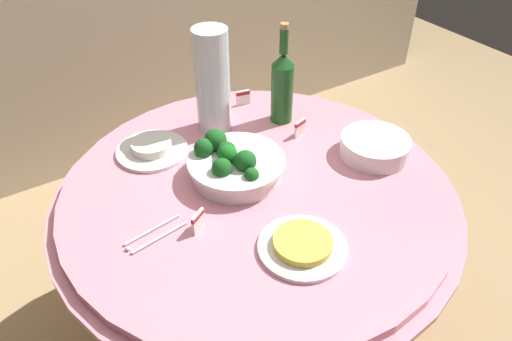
% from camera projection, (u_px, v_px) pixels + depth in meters
% --- Properties ---
extents(ground_plane, '(6.00, 6.00, 0.00)m').
position_uv_depth(ground_plane, '(256.00, 335.00, 1.84)').
color(ground_plane, tan).
extents(buffet_table, '(1.16, 1.16, 0.74)m').
position_uv_depth(buffet_table, '(256.00, 269.00, 1.60)').
color(buffet_table, maroon).
rests_on(buffet_table, ground_plane).
extents(broccoli_bowl, '(0.28, 0.28, 0.12)m').
position_uv_depth(broccoli_bowl, '(234.00, 164.00, 1.38)').
color(broccoli_bowl, white).
rests_on(broccoli_bowl, buffet_table).
extents(plate_stack, '(0.21, 0.21, 0.06)m').
position_uv_depth(plate_stack, '(375.00, 147.00, 1.47)').
color(plate_stack, white).
rests_on(plate_stack, buffet_table).
extents(wine_bottle, '(0.07, 0.07, 0.34)m').
position_uv_depth(wine_bottle, '(282.00, 85.00, 1.57)').
color(wine_bottle, '#19511C').
rests_on(wine_bottle, buffet_table).
extents(decorative_fruit_vase, '(0.11, 0.11, 0.34)m').
position_uv_depth(decorative_fruit_vase, '(213.00, 84.00, 1.51)').
color(decorative_fruit_vase, silver).
rests_on(decorative_fruit_vase, buffet_table).
extents(serving_tongs, '(0.17, 0.07, 0.01)m').
position_uv_depth(serving_tongs, '(153.00, 235.00, 1.22)').
color(serving_tongs, silver).
rests_on(serving_tongs, buffet_table).
extents(food_plate_fried_egg, '(0.22, 0.22, 0.03)m').
position_uv_depth(food_plate_fried_egg, '(302.00, 245.00, 1.18)').
color(food_plate_fried_egg, white).
rests_on(food_plate_fried_egg, buffet_table).
extents(food_plate_rice, '(0.22, 0.22, 0.04)m').
position_uv_depth(food_plate_rice, '(152.00, 148.00, 1.49)').
color(food_plate_rice, white).
rests_on(food_plate_rice, buffet_table).
extents(label_placard_front, '(0.05, 0.03, 0.05)m').
position_uv_depth(label_placard_front, '(198.00, 220.00, 1.22)').
color(label_placard_front, white).
rests_on(label_placard_front, buffet_table).
extents(label_placard_mid, '(0.05, 0.02, 0.05)m').
position_uv_depth(label_placard_mid, '(243.00, 97.00, 1.71)').
color(label_placard_mid, white).
rests_on(label_placard_mid, buffet_table).
extents(label_placard_rear, '(0.05, 0.02, 0.05)m').
position_uv_depth(label_placard_rear, '(300.00, 127.00, 1.56)').
color(label_placard_rear, white).
rests_on(label_placard_rear, buffet_table).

